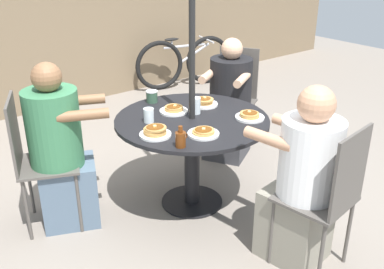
# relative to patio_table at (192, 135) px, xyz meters

# --- Properties ---
(ground_plane) EXTENTS (12.00, 12.00, 0.00)m
(ground_plane) POSITION_rel_patio_table_xyz_m (0.00, 0.00, -0.58)
(ground_plane) COLOR gray
(back_fence) EXTENTS (10.00, 0.06, 1.83)m
(back_fence) POSITION_rel_patio_table_xyz_m (0.00, 2.72, 0.33)
(back_fence) COLOR #7A664C
(back_fence) RESTS_ON ground
(patio_table) EXTENTS (1.13, 1.13, 0.71)m
(patio_table) POSITION_rel_patio_table_xyz_m (0.00, 0.00, 0.00)
(patio_table) COLOR black
(patio_table) RESTS_ON ground
(umbrella_pole) EXTENTS (0.04, 0.04, 2.18)m
(umbrella_pole) POSITION_rel_patio_table_xyz_m (0.00, 0.00, 0.51)
(umbrella_pole) COLOR black
(umbrella_pole) RESTS_ON ground
(patio_chair_north) EXTENTS (0.45, 0.45, 0.97)m
(patio_chair_north) POSITION_rel_patio_table_xyz_m (0.15, -1.10, -0.02)
(patio_chair_north) COLOR #514C47
(patio_chair_north) RESTS_ON ground
(diner_north) EXTENTS (0.42, 0.57, 1.18)m
(diner_north) POSITION_rel_patio_table_xyz_m (0.13, -0.93, -0.04)
(diner_north) COLOR gray
(diner_north) RESTS_ON ground
(patio_chair_east) EXTENTS (0.55, 0.55, 0.97)m
(patio_chair_east) POSITION_rel_patio_table_xyz_m (0.96, 0.56, -0.02)
(patio_chair_east) COLOR #514C47
(patio_chair_east) RESTS_ON ground
(diner_east) EXTENTS (0.61, 0.57, 1.11)m
(diner_east) POSITION_rel_patio_table_xyz_m (0.81, 0.47, -0.08)
(diner_east) COLOR #3D3D42
(diner_east) RESTS_ON ground
(patio_chair_south) EXTENTS (0.53, 0.53, 0.97)m
(patio_chair_south) POSITION_rel_patio_table_xyz_m (-1.02, 0.44, -0.02)
(patio_chair_south) COLOR #514C47
(patio_chair_south) RESTS_ON ground
(diner_south) EXTENTS (0.60, 0.52, 1.20)m
(diner_south) POSITION_rel_patio_table_xyz_m (-0.86, 0.37, -0.03)
(diner_south) COLOR slate
(diner_south) RESTS_ON ground
(pancake_plate_a) EXTENTS (0.21, 0.21, 0.07)m
(pancake_plate_a) POSITION_rel_patio_table_xyz_m (-0.38, -0.09, 0.16)
(pancake_plate_a) COLOR white
(pancake_plate_a) RESTS_ON patio_table
(pancake_plate_b) EXTENTS (0.21, 0.21, 0.06)m
(pancake_plate_b) POSITION_rel_patio_table_xyz_m (0.32, -0.26, 0.15)
(pancake_plate_b) COLOR white
(pancake_plate_b) RESTS_ON patio_table
(pancake_plate_c) EXTENTS (0.21, 0.21, 0.07)m
(pancake_plate_c) POSITION_rel_patio_table_xyz_m (0.24, 0.15, 0.16)
(pancake_plate_c) COLOR white
(pancake_plate_c) RESTS_ON patio_table
(pancake_plate_d) EXTENTS (0.21, 0.21, 0.06)m
(pancake_plate_d) POSITION_rel_patio_table_xyz_m (-0.03, 0.18, 0.15)
(pancake_plate_d) COLOR white
(pancake_plate_d) RESTS_ON patio_table
(pancake_plate_e) EXTENTS (0.21, 0.21, 0.05)m
(pancake_plate_e) POSITION_rel_patio_table_xyz_m (-0.12, -0.28, 0.15)
(pancake_plate_e) COLOR white
(pancake_plate_e) RESTS_ON patio_table
(syrup_bottle) EXTENTS (0.09, 0.07, 0.14)m
(syrup_bottle) POSITION_rel_patio_table_xyz_m (-0.35, -0.33, 0.19)
(syrup_bottle) COLOR #602D0F
(syrup_bottle) RESTS_ON patio_table
(coffee_cup) EXTENTS (0.09, 0.09, 0.09)m
(coffee_cup) POSITION_rel_patio_table_xyz_m (-0.04, 0.47, 0.18)
(coffee_cup) COLOR #33513D
(coffee_cup) RESTS_ON patio_table
(drinking_glass_a) EXTENTS (0.07, 0.07, 0.10)m
(drinking_glass_a) POSITION_rel_patio_table_xyz_m (-0.28, 0.13, 0.19)
(drinking_glass_a) COLOR silver
(drinking_glass_a) RESTS_ON patio_table
(drinking_glass_b) EXTENTS (0.08, 0.08, 0.12)m
(drinking_glass_b) POSITION_rel_patio_table_xyz_m (0.08, 0.06, 0.20)
(drinking_glass_b) COLOR silver
(drinking_glass_b) RESTS_ON patio_table
(bicycle) EXTENTS (1.37, 0.50, 0.69)m
(bicycle) POSITION_rel_patio_table_xyz_m (1.77, 2.40, -0.24)
(bicycle) COLOR black
(bicycle) RESTS_ON ground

